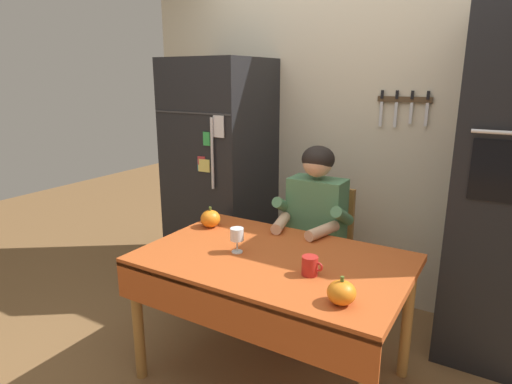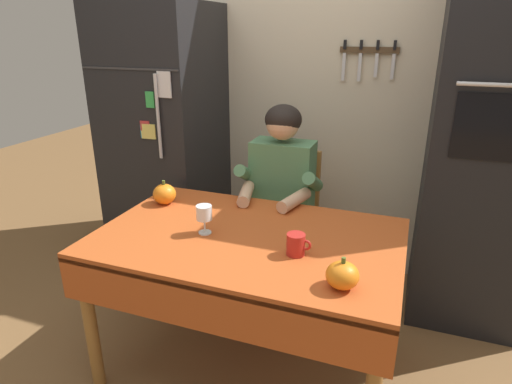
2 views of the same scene
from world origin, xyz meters
The scene contains 9 objects.
back_wall_assembly centered at (0.05, 1.35, 1.30)m, with size 3.70×0.13×2.60m.
refrigerator centered at (-0.95, 0.96, 0.90)m, with size 0.68×0.71×1.80m.
dining_table centered at (0.00, 0.08, 0.66)m, with size 1.40×0.90×0.74m.
chair_behind_person centered at (-0.03, 0.87, 0.51)m, with size 0.40×0.40×0.93m.
seated_person centered at (-0.03, 0.68, 0.74)m, with size 0.47×0.55×1.25m.
coffee_mug centered at (0.26, -0.01, 0.79)m, with size 0.11×0.08×0.09m.
wine_glass centered at (-0.20, 0.05, 0.84)m, with size 0.07×0.07×0.14m.
pumpkin_large centered at (0.48, -0.19, 0.79)m, with size 0.12×0.12×0.12m.
pumpkin_medium centered at (-0.57, 0.30, 0.80)m, with size 0.12×0.12×0.13m.
Camera 1 is at (1.02, -1.78, 1.67)m, focal length 30.37 mm.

